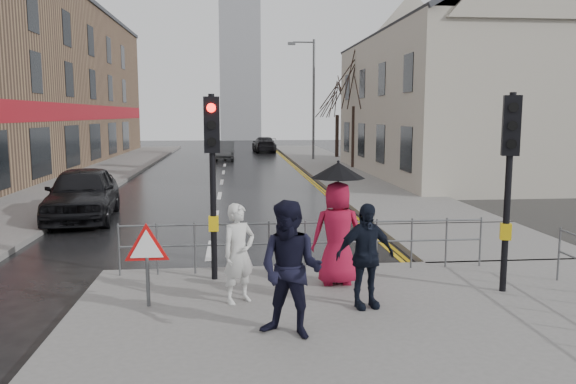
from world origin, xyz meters
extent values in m
plane|color=black|center=(0.00, 0.00, 0.00)|extent=(120.00, 120.00, 0.00)
cube|color=#605E5B|center=(3.00, -3.50, 0.07)|extent=(10.00, 9.00, 0.14)
cube|color=#605E5B|center=(-6.50, 23.00, 0.07)|extent=(4.00, 44.00, 0.14)
cube|color=#605E5B|center=(6.50, 25.00, 0.07)|extent=(4.00, 40.00, 0.14)
cube|color=#605E5B|center=(6.50, 3.00, 0.07)|extent=(4.00, 4.20, 0.14)
cube|color=#AFAA98|center=(12.00, 18.00, 3.50)|extent=(9.00, 16.00, 7.00)
cube|color=brown|center=(13.20, 22.00, 9.20)|extent=(0.70, 0.90, 1.80)
cube|color=gray|center=(1.50, 62.00, 9.00)|extent=(5.00, 5.00, 18.00)
cylinder|color=black|center=(0.20, 0.20, 1.84)|extent=(0.11, 0.11, 3.40)
cube|color=black|center=(0.20, 0.20, 2.99)|extent=(0.28, 0.22, 1.00)
cylinder|color=#FF0C07|center=(0.20, 0.06, 3.29)|extent=(0.16, 0.04, 0.16)
cylinder|color=black|center=(0.20, 0.06, 2.99)|extent=(0.16, 0.04, 0.16)
cylinder|color=black|center=(0.20, 0.06, 2.69)|extent=(0.16, 0.04, 0.16)
cube|color=gold|center=(0.20, 0.20, 1.19)|extent=(0.18, 0.14, 0.28)
cylinder|color=black|center=(5.20, -1.00, 1.84)|extent=(0.11, 0.11, 3.40)
cube|color=black|center=(5.20, -1.00, 2.99)|extent=(0.34, 0.30, 1.00)
cylinder|color=black|center=(5.15, -1.13, 3.29)|extent=(0.16, 0.09, 0.16)
cylinder|color=black|center=(5.15, -1.13, 2.99)|extent=(0.16, 0.09, 0.16)
cylinder|color=black|center=(5.15, -1.13, 2.69)|extent=(0.16, 0.09, 0.16)
cube|color=gold|center=(5.20, -1.00, 1.19)|extent=(0.22, 0.19, 0.28)
cylinder|color=#595B5E|center=(-1.60, 0.60, 0.64)|extent=(0.04, 0.04, 1.00)
cylinder|color=#595B5E|center=(5.50, 0.60, 0.64)|extent=(0.04, 0.04, 1.00)
cylinder|color=#595B5E|center=(1.95, 0.60, 1.09)|extent=(7.10, 0.04, 0.04)
cylinder|color=#595B5E|center=(1.95, 0.60, 0.69)|extent=(7.10, 0.04, 0.04)
cylinder|color=#595B5E|center=(6.50, -0.50, 0.64)|extent=(0.04, 0.04, 1.00)
cylinder|color=#595B5E|center=(-0.80, -1.20, 0.56)|extent=(0.06, 0.06, 0.85)
cylinder|color=red|center=(-0.80, -1.20, 1.09)|extent=(0.80, 0.03, 0.80)
cylinder|color=white|center=(-0.80, -1.22, 1.09)|extent=(0.60, 0.03, 0.60)
cylinder|color=#595B5E|center=(6.00, 28.00, 4.14)|extent=(0.16, 0.16, 8.00)
cylinder|color=#595B5E|center=(5.30, 28.00, 7.94)|extent=(1.40, 0.10, 0.10)
cube|color=#595B5E|center=(4.50, 28.00, 7.84)|extent=(0.50, 0.25, 0.18)
cylinder|color=black|center=(7.50, 22.00, 1.89)|extent=(0.26, 0.26, 3.50)
cylinder|color=black|center=(8.00, 30.00, 1.64)|extent=(0.26, 0.26, 3.00)
imported|color=silver|center=(0.64, -1.14, 0.95)|extent=(0.71, 0.65, 1.62)
imported|color=black|center=(1.34, -2.64, 1.09)|extent=(1.14, 1.05, 1.89)
imported|color=maroon|center=(2.41, -0.32, 1.07)|extent=(0.91, 0.60, 1.86)
cylinder|color=black|center=(2.41, -0.32, 1.17)|extent=(0.02, 0.02, 2.06)
cone|color=black|center=(2.41, -0.32, 2.20)|extent=(0.96, 0.96, 0.28)
imported|color=black|center=(2.62, -1.57, 0.98)|extent=(1.04, 0.60, 1.67)
imported|color=black|center=(-4.00, 7.35, 0.81)|extent=(2.41, 4.92, 1.61)
imported|color=#494C4E|center=(-0.11, 29.83, 0.66)|extent=(1.44, 4.02, 1.32)
imported|color=black|center=(3.14, 37.47, 0.65)|extent=(1.98, 4.55, 1.30)
camera|label=1|loc=(0.59, -10.00, 3.17)|focal=35.00mm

